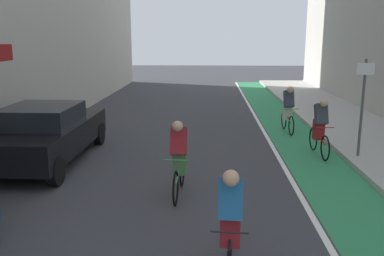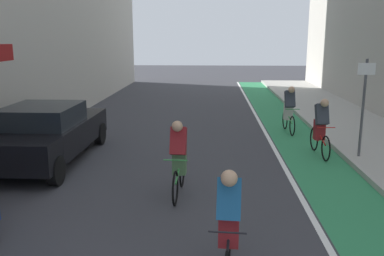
# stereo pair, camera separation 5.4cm
# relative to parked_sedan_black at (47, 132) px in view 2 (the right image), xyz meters

# --- Properties ---
(ground_plane) EXTENTS (72.02, 72.02, 0.00)m
(ground_plane) POSITION_rel_parked_sedan_black_xyz_m (3.42, 1.46, -0.79)
(ground_plane) COLOR #38383D
(bike_lane_paint) EXTENTS (1.60, 32.74, 0.00)m
(bike_lane_paint) POSITION_rel_parked_sedan_black_xyz_m (7.09, 3.46, -0.79)
(bike_lane_paint) COLOR #2D8451
(bike_lane_paint) RESTS_ON ground
(lane_divider_stripe) EXTENTS (0.12, 32.74, 0.00)m
(lane_divider_stripe) POSITION_rel_parked_sedan_black_xyz_m (6.19, 3.46, -0.79)
(lane_divider_stripe) COLOR white
(lane_divider_stripe) RESTS_ON ground
(sidewalk_right) EXTENTS (3.15, 32.74, 0.14)m
(sidewalk_right) POSITION_rel_parked_sedan_black_xyz_m (9.46, 3.46, -0.72)
(sidewalk_right) COLOR #A8A59E
(sidewalk_right) RESTS_ON ground
(parked_sedan_black) EXTENTS (2.01, 4.74, 1.53)m
(parked_sedan_black) POSITION_rel_parked_sedan_black_xyz_m (0.00, 0.00, 0.00)
(parked_sedan_black) COLOR black
(parked_sedan_black) RESTS_ON ground
(cyclist_lead) EXTENTS (0.48, 1.66, 1.59)m
(cyclist_lead) POSITION_rel_parked_sedan_black_xyz_m (4.57, -5.16, 0.05)
(cyclist_lead) COLOR black
(cyclist_lead) RESTS_ON ground
(cyclist_mid) EXTENTS (0.48, 1.74, 1.63)m
(cyclist_mid) POSITION_rel_parked_sedan_black_xyz_m (3.66, -2.24, 0.02)
(cyclist_mid) COLOR black
(cyclist_mid) RESTS_ON ground
(cyclist_trailing) EXTENTS (0.48, 1.73, 1.62)m
(cyclist_trailing) POSITION_rel_parked_sedan_black_xyz_m (7.33, 0.91, 0.02)
(cyclist_trailing) COLOR black
(cyclist_trailing) RESTS_ON ground
(cyclist_far) EXTENTS (0.48, 1.72, 1.61)m
(cyclist_far) POSITION_rel_parked_sedan_black_xyz_m (6.98, 3.78, 0.06)
(cyclist_far) COLOR black
(cyclist_far) RESTS_ON ground
(street_sign_post) EXTENTS (0.44, 0.07, 2.55)m
(street_sign_post) POSITION_rel_parked_sedan_black_xyz_m (8.25, 0.41, 0.88)
(street_sign_post) COLOR #4C4C51
(street_sign_post) RESTS_ON sidewalk_right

